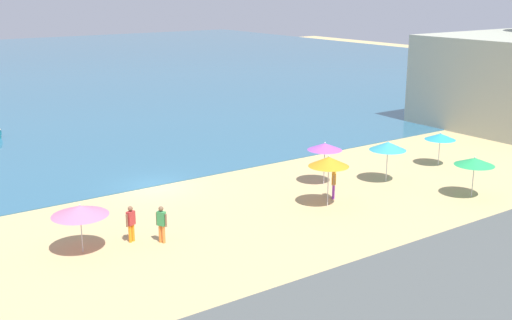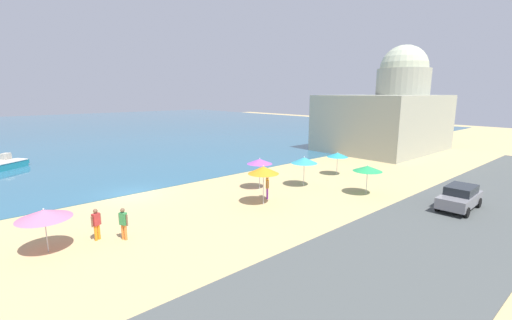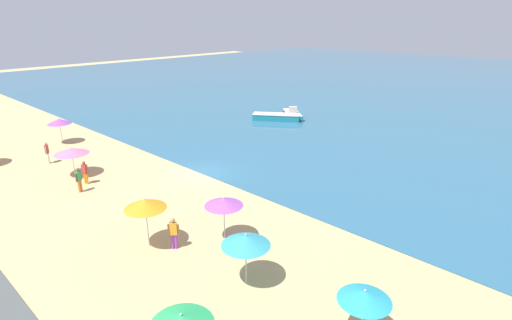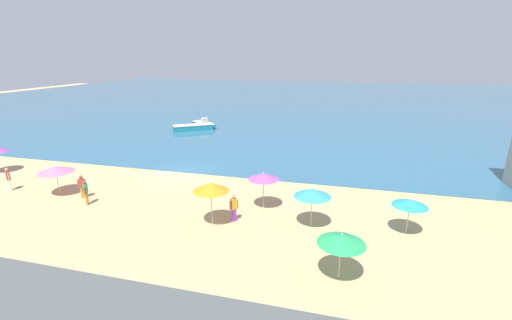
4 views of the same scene
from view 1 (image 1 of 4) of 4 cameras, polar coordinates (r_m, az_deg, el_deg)
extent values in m
plane|color=tan|center=(36.57, -9.05, -2.36)|extent=(160.00, 160.00, 0.00)
cube|color=#494E4D|center=(23.05, 12.06, -13.39)|extent=(80.00, 8.00, 0.06)
cylinder|color=#B2B2B7|center=(28.19, -15.24, -6.29)|extent=(0.05, 0.05, 1.71)
cone|color=pink|center=(27.84, -15.39, -4.34)|extent=(2.40, 2.40, 0.42)
sphere|color=silver|center=(27.76, -15.42, -3.87)|extent=(0.08, 0.08, 0.08)
cylinder|color=#B2B2B7|center=(37.53, 11.55, -0.48)|extent=(0.05, 0.05, 1.94)
cone|color=teal|center=(37.24, 11.64, 1.23)|extent=(2.11, 2.11, 0.47)
sphere|color=silver|center=(37.18, 11.66, 1.63)|extent=(0.08, 0.08, 0.08)
cylinder|color=#B2B2B7|center=(41.77, 15.96, 0.68)|extent=(0.05, 0.05, 1.72)
cone|color=teal|center=(41.53, 16.06, 2.02)|extent=(1.90, 1.90, 0.39)
sphere|color=silver|center=(41.49, 16.08, 2.32)|extent=(0.08, 0.08, 0.08)
cylinder|color=#B2B2B7|center=(36.04, 18.72, -1.75)|extent=(0.05, 0.05, 1.81)
cone|color=green|center=(35.76, 18.86, -0.13)|extent=(2.11, 2.11, 0.40)
sphere|color=silver|center=(35.70, 18.89, 0.23)|extent=(0.08, 0.08, 0.08)
cylinder|color=#B2B2B7|center=(36.50, 6.08, -0.59)|extent=(0.05, 0.05, 2.06)
cone|color=purple|center=(36.20, 6.13, 1.20)|extent=(1.96, 1.96, 0.39)
sphere|color=silver|center=(36.15, 6.14, 1.54)|extent=(0.08, 0.08, 0.08)
cylinder|color=#B2B2B7|center=(32.83, 6.42, -2.31)|extent=(0.05, 0.05, 2.19)
cone|color=orange|center=(32.47, 6.48, -0.13)|extent=(2.07, 2.07, 0.49)
sphere|color=silver|center=(32.40, 6.50, 0.34)|extent=(0.08, 0.08, 0.08)
cylinder|color=orange|center=(29.03, -10.88, -6.35)|extent=(0.14, 0.14, 0.79)
cylinder|color=orange|center=(28.91, -11.13, -6.46)|extent=(0.14, 0.14, 0.79)
cube|color=#B63030|center=(28.72, -11.08, -5.09)|extent=(0.42, 0.34, 0.63)
sphere|color=brown|center=(28.57, -11.12, -4.25)|extent=(0.22, 0.22, 0.22)
cylinder|color=brown|center=(28.89, -10.74, -5.05)|extent=(0.09, 0.09, 0.56)
cylinder|color=brown|center=(28.57, -11.40, -5.32)|extent=(0.09, 0.09, 0.56)
cylinder|color=orange|center=(28.68, -8.50, -6.49)|extent=(0.14, 0.14, 0.81)
cylinder|color=orange|center=(28.58, -8.21, -6.56)|extent=(0.14, 0.14, 0.81)
cube|color=#37904D|center=(28.37, -8.41, -5.16)|extent=(0.36, 0.42, 0.64)
sphere|color=brown|center=(28.22, -8.45, -4.31)|extent=(0.22, 0.22, 0.22)
cylinder|color=brown|center=(28.53, -8.80, -5.17)|extent=(0.09, 0.09, 0.58)
cylinder|color=brown|center=(28.25, -8.02, -5.34)|extent=(0.09, 0.09, 0.58)
cylinder|color=purple|center=(34.20, 6.90, -2.82)|extent=(0.14, 0.14, 0.80)
cylinder|color=purple|center=(34.37, 6.90, -2.72)|extent=(0.14, 0.14, 0.80)
cube|color=gold|center=(34.07, 6.94, -1.62)|extent=(0.41, 0.41, 0.64)
sphere|color=#A1744F|center=(33.94, 6.96, -0.89)|extent=(0.22, 0.22, 0.22)
cylinder|color=#A1744F|center=(33.86, 6.93, -1.82)|extent=(0.09, 0.09, 0.57)
cylinder|color=#A1744F|center=(34.32, 6.94, -1.58)|extent=(0.09, 0.09, 0.57)
camera|label=2|loc=(9.92, 4.73, -5.81)|focal=24.00mm
camera|label=3|loc=(39.56, 34.56, 12.63)|focal=28.00mm
camera|label=4|loc=(28.78, 42.37, 8.53)|focal=24.00mm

